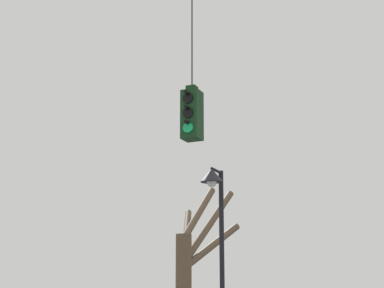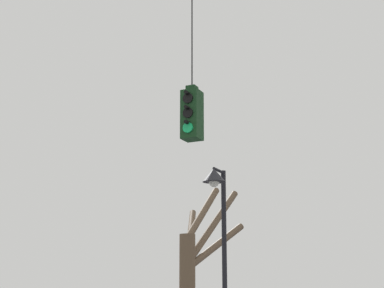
% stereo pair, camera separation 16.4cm
% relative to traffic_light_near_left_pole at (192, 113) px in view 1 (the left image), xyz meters
% --- Properties ---
extents(traffic_light_near_left_pole, '(0.34, 0.46, 3.82)m').
position_rel_traffic_light_near_left_pole_xyz_m(traffic_light_near_left_pole, '(0.00, 0.00, 0.00)').
color(traffic_light_near_left_pole, '#143819').
extents(street_lamp, '(0.56, 0.95, 5.02)m').
position_rel_traffic_light_near_left_pole_xyz_m(street_lamp, '(-0.94, 3.52, -1.40)').
color(street_lamp, black).
rests_on(street_lamp, ground_plane).
extents(bare_tree, '(2.28, 2.99, 5.41)m').
position_rel_traffic_light_near_left_pole_xyz_m(bare_tree, '(-3.10, 6.84, -2.66)').
color(bare_tree, brown).
rests_on(bare_tree, ground_plane).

